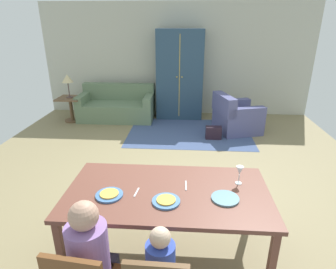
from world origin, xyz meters
name	(u,v)px	position (x,y,z in m)	size (l,w,h in m)	color
ground_plane	(168,167)	(0.00, 0.45, -0.01)	(6.66, 6.09, 0.02)	#827652
back_wall	(176,60)	(0.00, 3.54, 1.35)	(6.66, 0.10, 2.70)	#BBBAA9
dining_table	(168,197)	(0.13, -1.44, 0.69)	(1.90, 1.01, 0.76)	brown
plate_near_man	(109,195)	(-0.39, -1.56, 0.77)	(0.25, 0.25, 0.02)	teal
pizza_near_man	(109,194)	(-0.39, -1.56, 0.78)	(0.17, 0.17, 0.01)	gold
plate_near_child	(166,201)	(0.13, -1.62, 0.77)	(0.25, 0.25, 0.02)	teal
pizza_near_child	(166,200)	(0.13, -1.62, 0.78)	(0.17, 0.17, 0.01)	gold
plate_near_woman	(225,198)	(0.66, -1.54, 0.77)	(0.25, 0.25, 0.02)	slate
wine_glass	(240,171)	(0.82, -1.26, 0.89)	(0.07, 0.07, 0.19)	silver
fork	(137,192)	(-0.15, -1.49, 0.76)	(0.02, 0.15, 0.01)	silver
knife	(186,185)	(0.30, -1.34, 0.76)	(0.01, 0.17, 0.01)	silver
person_man	(93,266)	(-0.39, -2.13, 0.51)	(0.31, 0.41, 1.11)	#313145
area_rug	(189,133)	(0.36, 2.02, 0.00)	(2.60, 1.80, 0.01)	#3D4F78
couch	(117,107)	(-1.42, 2.88, 0.30)	(1.78, 0.86, 0.82)	#61795A
armchair	(235,117)	(1.35, 2.20, 0.32)	(1.07, 1.07, 0.82)	#525484
armoire	(180,75)	(0.10, 3.15, 1.05)	(1.10, 0.59, 2.10)	navy
side_table	(71,106)	(-2.47, 2.62, 0.38)	(0.56, 0.56, 0.58)	brown
table_lamp	(67,79)	(-2.47, 2.62, 1.01)	(0.26, 0.26, 0.54)	brown
handbag	(213,133)	(0.85, 1.72, 0.13)	(0.32, 0.16, 0.26)	black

